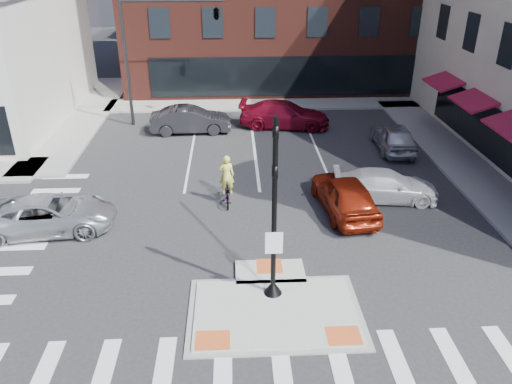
{
  "coord_description": "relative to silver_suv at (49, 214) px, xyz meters",
  "views": [
    {
      "loc": [
        -1.19,
        -12.66,
        10.33
      ],
      "look_at": [
        -0.37,
        4.02,
        2.0
      ],
      "focal_mm": 35.0,
      "sensor_mm": 36.0,
      "label": 1
    }
  ],
  "objects": [
    {
      "name": "silver_suv",
      "position": [
        0.0,
        0.0,
        0.0
      ],
      "size": [
        5.41,
        2.93,
        1.44
      ],
      "primitive_type": "imported",
      "rotation": [
        0.0,
        0.0,
        1.68
      ],
      "color": "silver",
      "rests_on": "ground"
    },
    {
      "name": "red_sedan",
      "position": [
        12.06,
        1.0,
        0.09
      ],
      "size": [
        2.45,
        4.94,
        1.62
      ],
      "primitive_type": "imported",
      "rotation": [
        0.0,
        0.0,
        3.26
      ],
      "color": "maroon",
      "rests_on": "ground"
    },
    {
      "name": "ground",
      "position": [
        8.56,
        -5.0,
        -0.72
      ],
      "size": [
        120.0,
        120.0,
        0.0
      ],
      "primitive_type": "plane",
      "color": "#28282B",
      "rests_on": "ground"
    },
    {
      "name": "signal_pole",
      "position": [
        8.56,
        -4.6,
        1.64
      ],
      "size": [
        0.6,
        0.6,
        5.98
      ],
      "color": "black",
      "rests_on": "refuge_island"
    },
    {
      "name": "sidewalk_e",
      "position": [
        19.36,
        5.0,
        -0.64
      ],
      "size": [
        3.0,
        24.0,
        0.15
      ],
      "primitive_type": "cube",
      "color": "gray",
      "rests_on": "ground"
    },
    {
      "name": "refuge_island",
      "position": [
        8.56,
        -5.26,
        -0.67
      ],
      "size": [
        5.4,
        4.65,
        0.13
      ],
      "color": "gray",
      "rests_on": "ground"
    },
    {
      "name": "bg_car_silver",
      "position": [
        16.26,
        8.0,
        0.04
      ],
      "size": [
        1.95,
        4.54,
        1.53
      ],
      "primitive_type": "imported",
      "rotation": [
        0.0,
        0.0,
        3.11
      ],
      "color": "silver",
      "rests_on": "ground"
    },
    {
      "name": "cyclist",
      "position": [
        7.06,
        2.0,
        0.05
      ],
      "size": [
        0.69,
        1.83,
        2.28
      ],
      "rotation": [
        0.0,
        0.0,
        3.17
      ],
      "color": "#3F3F44",
      "rests_on": "ground"
    },
    {
      "name": "sidewalk_n",
      "position": [
        11.56,
        17.0,
        -0.64
      ],
      "size": [
        26.0,
        3.0,
        0.15
      ],
      "primitive_type": "cube",
      "color": "gray",
      "rests_on": "ground"
    },
    {
      "name": "bg_car_red",
      "position": [
        10.61,
        12.13,
        0.09
      ],
      "size": [
        5.85,
        3.09,
        1.62
      ],
      "primitive_type": "imported",
      "rotation": [
        0.0,
        0.0,
        1.42
      ],
      "color": "maroon",
      "rests_on": "ground"
    },
    {
      "name": "white_pickup",
      "position": [
        14.12,
        2.03,
        -0.04
      ],
      "size": [
        4.83,
        2.37,
        1.35
      ],
      "primitive_type": "imported",
      "rotation": [
        0.0,
        0.0,
        1.47
      ],
      "color": "white",
      "rests_on": "ground"
    },
    {
      "name": "bg_car_dark",
      "position": [
        4.83,
        11.42,
        0.07
      ],
      "size": [
        4.86,
        1.86,
        1.58
      ],
      "primitive_type": "imported",
      "rotation": [
        0.0,
        0.0,
        1.61
      ],
      "color": "#29282D",
      "rests_on": "ground"
    },
    {
      "name": "mast_arm_signal",
      "position": [
        5.08,
        13.0,
        5.49
      ],
      "size": [
        6.1,
        2.24,
        8.0
      ],
      "color": "black",
      "rests_on": "ground"
    }
  ]
}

